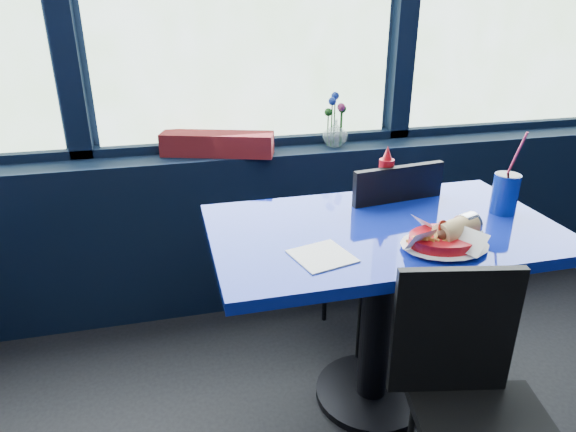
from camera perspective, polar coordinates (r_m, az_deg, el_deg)
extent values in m
cube|color=black|center=(2.63, -3.67, -1.11)|extent=(5.00, 0.26, 0.80)
cube|color=black|center=(2.56, -4.23, 8.00)|extent=(4.80, 0.08, 0.06)
cylinder|color=black|center=(2.21, 9.18, -18.76)|extent=(0.44, 0.44, 0.03)
cylinder|color=black|center=(2.01, 9.78, -11.84)|extent=(0.12, 0.12, 0.68)
cube|color=#0D1F99|center=(1.81, 10.61, -1.71)|extent=(1.20, 0.70, 0.04)
cube|color=black|center=(1.55, 17.96, -12.11)|extent=(0.35, 0.10, 0.40)
cube|color=black|center=(2.33, 9.95, -3.90)|extent=(0.45, 0.45, 0.04)
cube|color=black|center=(2.07, 11.84, -0.41)|extent=(0.38, 0.08, 0.44)
cylinder|color=black|center=(2.65, 10.93, -5.99)|extent=(0.02, 0.02, 0.41)
cylinder|color=black|center=(2.41, 15.25, -9.63)|extent=(0.02, 0.02, 0.41)
cylinder|color=black|center=(2.50, 4.15, -7.50)|extent=(0.02, 0.02, 0.41)
cylinder|color=black|center=(2.25, 7.97, -11.65)|extent=(0.02, 0.02, 0.41)
cube|color=maroon|center=(2.42, -7.84, 7.94)|extent=(0.53, 0.28, 0.10)
imported|color=silver|center=(2.55, 5.27, 9.12)|extent=(0.14, 0.14, 0.13)
cylinder|color=#1E5919|center=(2.53, 4.86, 9.98)|extent=(0.01, 0.01, 0.21)
sphere|color=#1B36A0|center=(2.51, 4.95, 12.60)|extent=(0.04, 0.04, 0.04)
cylinder|color=#1E5919|center=(2.54, 5.84, 9.65)|extent=(0.01, 0.01, 0.18)
sphere|color=#D53E7E|center=(2.52, 5.94, 11.95)|extent=(0.04, 0.04, 0.04)
cylinder|color=#1E5919|center=(2.56, 5.16, 10.33)|extent=(0.01, 0.01, 0.23)
sphere|color=#1B36A0|center=(2.53, 5.27, 13.15)|extent=(0.04, 0.04, 0.04)
cylinder|color=#1E5919|center=(2.55, 4.44, 9.44)|extent=(0.01, 0.01, 0.15)
sphere|color=#1E5919|center=(2.53, 4.51, 11.43)|extent=(0.04, 0.04, 0.04)
cylinder|color=#1E5919|center=(2.56, 5.97, 9.62)|extent=(0.01, 0.01, 0.16)
sphere|color=#1E5919|center=(2.54, 6.06, 11.75)|extent=(0.04, 0.04, 0.04)
cylinder|color=#B40C14|center=(1.69, 17.02, -2.72)|extent=(0.25, 0.25, 0.05)
cylinder|color=white|center=(1.69, 16.98, -3.03)|extent=(0.24, 0.24, 0.00)
cylinder|color=silver|center=(1.75, 19.28, -0.99)|extent=(0.08, 0.09, 0.08)
sphere|color=brown|center=(1.66, 17.14, -1.90)|extent=(0.05, 0.05, 0.05)
cylinder|color=#AB1D12|center=(1.65, 16.82, -1.18)|extent=(0.05, 0.05, 0.01)
cylinder|color=#B40C14|center=(2.01, 10.77, 3.98)|extent=(0.06, 0.06, 0.16)
cone|color=#B40C14|center=(1.98, 11.00, 6.91)|extent=(0.04, 0.04, 0.05)
cylinder|color=navy|center=(2.02, 22.96, 2.30)|extent=(0.09, 0.09, 0.15)
cylinder|color=black|center=(2.00, 23.27, 4.17)|extent=(0.08, 0.08, 0.01)
cylinder|color=#E6305B|center=(1.98, 23.92, 5.92)|extent=(0.02, 0.07, 0.20)
cube|color=white|center=(1.57, 3.81, -4.47)|extent=(0.20, 0.20, 0.00)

